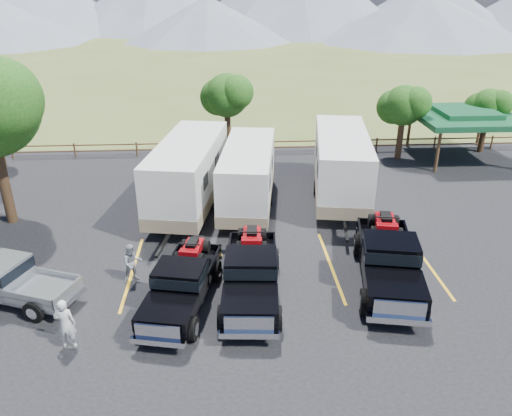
{
  "coord_description": "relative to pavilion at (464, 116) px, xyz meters",
  "views": [
    {
      "loc": [
        -2.12,
        -13.25,
        10.65
      ],
      "look_at": [
        -0.9,
        6.41,
        1.6
      ],
      "focal_mm": 35.0,
      "sensor_mm": 36.0,
      "label": 1
    }
  ],
  "objects": [
    {
      "name": "ground",
      "position": [
        -13.0,
        -17.0,
        -2.79
      ],
      "size": [
        320.0,
        320.0,
        0.0
      ],
      "primitive_type": "plane",
      "color": "#4A5B26",
      "rests_on": "ground"
    },
    {
      "name": "asphalt_lot",
      "position": [
        -13.0,
        -14.0,
        -2.77
      ],
      "size": [
        44.0,
        34.0,
        0.04
      ],
      "primitive_type": "cube",
      "color": "black",
      "rests_on": "ground"
    },
    {
      "name": "stall_lines",
      "position": [
        -13.0,
        -13.0,
        -2.74
      ],
      "size": [
        12.12,
        5.5,
        0.01
      ],
      "color": "gold",
      "rests_on": "asphalt_lot"
    },
    {
      "name": "tree_ne_a",
      "position": [
        -4.03,
        0.01,
        0.69
      ],
      "size": [
        3.11,
        2.92,
        4.76
      ],
      "color": "#332013",
      "rests_on": "ground"
    },
    {
      "name": "tree_ne_b",
      "position": [
        1.98,
        1.01,
        0.34
      ],
      "size": [
        2.77,
        2.59,
        4.27
      ],
      "color": "#332013",
      "rests_on": "ground"
    },
    {
      "name": "tree_north",
      "position": [
        -15.03,
        2.02,
        1.05
      ],
      "size": [
        3.46,
        3.24,
        5.25
      ],
      "color": "#332013",
      "rests_on": "ground"
    },
    {
      "name": "rail_fence",
      "position": [
        -11.0,
        1.5,
        -2.18
      ],
      "size": [
        36.12,
        0.12,
        1.0
      ],
      "color": "#513823",
      "rests_on": "ground"
    },
    {
      "name": "pavilion",
      "position": [
        0.0,
        0.0,
        0.0
      ],
      "size": [
        6.2,
        6.2,
        3.22
      ],
      "color": "#513823",
      "rests_on": "ground"
    },
    {
      "name": "rig_left",
      "position": [
        -16.8,
        -15.21,
        -1.86
      ],
      "size": [
        2.84,
        5.76,
        1.84
      ],
      "rotation": [
        0.0,
        0.0,
        -0.21
      ],
      "color": "black",
      "rests_on": "asphalt_lot"
    },
    {
      "name": "rig_center",
      "position": [
        -14.35,
        -14.81,
        -1.79
      ],
      "size": [
        2.46,
        6.1,
        2.0
      ],
      "rotation": [
        0.0,
        0.0,
        -0.08
      ],
      "color": "black",
      "rests_on": "asphalt_lot"
    },
    {
      "name": "rig_right",
      "position": [
        -9.11,
        -14.26,
        -1.71
      ],
      "size": [
        3.21,
        6.7,
        2.15
      ],
      "rotation": [
        0.0,
        0.0,
        -0.19
      ],
      "color": "black",
      "rests_on": "asphalt_lot"
    },
    {
      "name": "trailer_left",
      "position": [
        -17.02,
        -6.96,
        -0.93
      ],
      "size": [
        3.93,
        10.04,
        3.47
      ],
      "rotation": [
        0.0,
        0.0,
        -0.17
      ],
      "color": "white",
      "rests_on": "asphalt_lot"
    },
    {
      "name": "trailer_center",
      "position": [
        -14.08,
        -7.01,
        -1.09
      ],
      "size": [
        3.29,
        9.15,
        3.16
      ],
      "rotation": [
        0.0,
        0.0,
        -0.13
      ],
      "color": "white",
      "rests_on": "asphalt_lot"
    },
    {
      "name": "trailer_right",
      "position": [
        -9.2,
        -6.14,
        -0.94
      ],
      "size": [
        3.79,
        10.01,
        3.46
      ],
      "rotation": [
        0.0,
        0.0,
        -0.16
      ],
      "color": "white",
      "rests_on": "asphalt_lot"
    },
    {
      "name": "pickup_silver",
      "position": [
        -23.04,
        -14.62,
        -1.92
      ],
      "size": [
        5.55,
        3.45,
        1.59
      ],
      "rotation": [
        0.0,
        0.0,
        -1.93
      ],
      "color": "gray",
      "rests_on": "asphalt_lot"
    },
    {
      "name": "person_a",
      "position": [
        -20.26,
        -17.36,
        -1.87
      ],
      "size": [
        0.66,
        0.46,
        1.76
      ],
      "primitive_type": "imported",
      "rotation": [
        0.0,
        0.0,
        3.2
      ],
      "color": "beige",
      "rests_on": "asphalt_lot"
    },
    {
      "name": "person_b",
      "position": [
        -18.82,
        -13.61,
        -1.97
      ],
      "size": [
        0.92,
        0.84,
        1.55
      ],
      "primitive_type": "imported",
      "rotation": [
        0.0,
        0.0,
        0.4
      ],
      "color": "gray",
      "rests_on": "asphalt_lot"
    }
  ]
}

